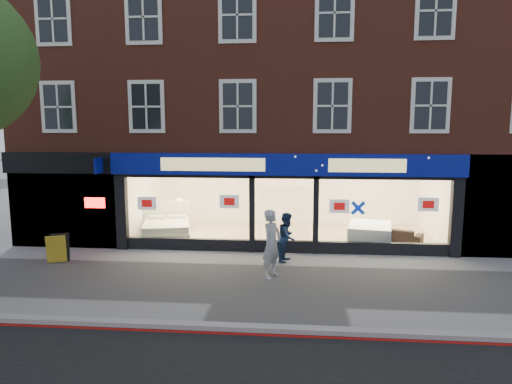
# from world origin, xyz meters

# --- Properties ---
(ground) EXTENTS (120.00, 120.00, 0.00)m
(ground) POSITION_xyz_m (0.00, 0.00, 0.00)
(ground) COLOR gray
(ground) RESTS_ON ground
(kerb_line) EXTENTS (60.00, 0.10, 0.01)m
(kerb_line) POSITION_xyz_m (0.00, -3.10, 0.01)
(kerb_line) COLOR #8C0A07
(kerb_line) RESTS_ON ground
(kerb_stone) EXTENTS (60.00, 0.25, 0.12)m
(kerb_stone) POSITION_xyz_m (0.00, -2.90, 0.06)
(kerb_stone) COLOR gray
(kerb_stone) RESTS_ON ground
(showroom_floor) EXTENTS (11.00, 4.50, 0.10)m
(showroom_floor) POSITION_xyz_m (0.00, 5.25, 0.05)
(showroom_floor) COLOR tan
(showroom_floor) RESTS_ON ground
(building) EXTENTS (19.00, 8.26, 10.30)m
(building) POSITION_xyz_m (-0.02, 6.93, 6.67)
(building) COLOR brown
(building) RESTS_ON ground
(display_bed) EXTENTS (2.18, 2.45, 1.19)m
(display_bed) POSITION_xyz_m (-4.33, 4.33, 0.43)
(display_bed) COLOR beige
(display_bed) RESTS_ON showroom_floor
(bedside_table) EXTENTS (0.59, 0.59, 0.55)m
(bedside_table) POSITION_xyz_m (-4.40, 6.44, 0.38)
(bedside_table) COLOR brown
(bedside_table) RESTS_ON showroom_floor
(mattress_stack) EXTENTS (1.70, 2.00, 0.70)m
(mattress_stack) POSITION_xyz_m (2.96, 4.00, 0.45)
(mattress_stack) COLOR silver
(mattress_stack) RESTS_ON showroom_floor
(sofa) EXTENTS (1.98, 1.42, 0.54)m
(sofa) POSITION_xyz_m (3.88, 4.30, 0.37)
(sofa) COLOR black
(sofa) RESTS_ON showroom_floor
(a_board) EXTENTS (0.68, 0.56, 0.89)m
(a_board) POSITION_xyz_m (-6.90, 1.32, 0.44)
(a_board) COLOR gold
(a_board) RESTS_ON ground
(pedestrian_grey) EXTENTS (0.74, 0.83, 1.90)m
(pedestrian_grey) POSITION_xyz_m (-0.26, 0.53, 0.95)
(pedestrian_grey) COLOR #A3A5AA
(pedestrian_grey) RESTS_ON ground
(pedestrian_blue) EXTENTS (0.77, 0.88, 1.54)m
(pedestrian_blue) POSITION_xyz_m (0.14, 2.06, 0.77)
(pedestrian_blue) COLOR navy
(pedestrian_blue) RESTS_ON ground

